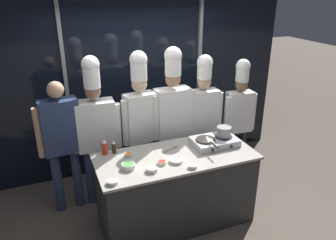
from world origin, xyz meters
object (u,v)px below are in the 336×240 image
Objects in this scene: frying_pan at (206,138)px; chef_sous at (140,115)px; portable_stove at (214,142)px; chef_pastry at (203,112)px; prep_bowl_carrots at (129,155)px; person_guest at (62,136)px; prep_bowl_scallions at (128,166)px; stock_pot at (224,131)px; squeeze_bottle_chili at (105,147)px; serving_spoon_slotted at (173,148)px; chef_head at (96,125)px; prep_bowl_chicken at (193,166)px; chef_line at (173,112)px; prep_bowl_chili_flakes at (162,162)px; prep_bowl_garlic at (152,169)px; prep_bowl_noodles at (112,182)px; squeeze_bottle_soy at (114,147)px; chef_apprentice at (239,110)px; prep_bowl_rice at (176,160)px.

frying_pan is 0.92m from chef_sous.
chef_pastry is at bearing 75.64° from portable_stove.
frying_pan is 4.37× the size of prep_bowl_carrots.
chef_pastry reaches higher than person_guest.
person_guest reaches higher than prep_bowl_scallions.
stock_pot reaches higher than squeeze_bottle_chili.
chef_head reaches higher than serving_spoon_slotted.
prep_bowl_chicken is 0.05× the size of chef_head.
prep_bowl_carrots is 0.05× the size of chef_sous.
chef_head is (-1.45, 0.69, 0.03)m from stock_pot.
chef_line is (1.02, -0.06, 0.05)m from chef_head.
frying_pan is 1.21m from squeeze_bottle_chili.
prep_bowl_chili_flakes is at bearing -163.41° from frying_pan.
chef_head is at bearing 102.42° from prep_bowl_scallions.
chef_line reaches higher than prep_bowl_carrots.
prep_bowl_noodles is at bearing -170.26° from prep_bowl_garlic.
prep_bowl_noodles is 0.62m from prep_bowl_chili_flakes.
prep_bowl_carrots is at bearing 179.82° from serving_spoon_slotted.
squeeze_bottle_soy is 1.42m from chef_pastry.
squeeze_bottle_soy is 1.58× the size of prep_bowl_chicken.
prep_bowl_rice is at bearing 33.74° from chef_apprentice.
portable_stove is at bearing 130.06° from chef_sous.
prep_bowl_scallions is (-0.07, -0.26, 0.01)m from prep_bowl_carrots.
portable_stove is 0.72m from chef_line.
prep_bowl_chili_flakes is at bearing 174.30° from prep_bowl_rice.
prep_bowl_chicken is at bearing 95.20° from chef_sous.
person_guest is 1.91m from chef_pastry.
prep_bowl_carrots is at bearing 172.97° from frying_pan.
stock_pot is 0.12× the size of person_guest.
person_guest reaches higher than stock_pot.
squeeze_bottle_soy is 0.63m from prep_bowl_chili_flakes.
frying_pan is at bearing 151.01° from person_guest.
prep_bowl_chili_flakes is 1.06m from chef_head.
prep_bowl_garlic is at bearing -161.98° from portable_stove.
chef_apprentice is (0.73, 0.59, 0.10)m from portable_stove.
serving_spoon_slotted is (0.85, 0.48, -0.02)m from prep_bowl_noodles.
squeeze_bottle_soy is at bearing 75.44° from prep_bowl_noodles.
squeeze_bottle_soy is at bearing 141.77° from prep_bowl_rice.
prep_bowl_chili_flakes is at bearing 58.51° from chef_line.
person_guest reaches higher than frying_pan.
chef_sous is (1.00, -0.03, 0.14)m from person_guest.
prep_bowl_rice is 1.56× the size of prep_bowl_chicken.
chef_apprentice reaches higher than portable_stove.
portable_stove is 0.63m from prep_bowl_chicken.
portable_stove is 0.27× the size of chef_head.
squeeze_bottle_soy reaches higher than serving_spoon_slotted.
squeeze_bottle_chili is 0.11m from squeeze_bottle_soy.
chef_pastry is (0.46, 0.02, -0.06)m from chef_line.
prep_bowl_rice is 1.35× the size of prep_bowl_noodles.
chef_pastry is (1.23, 0.53, 0.16)m from prep_bowl_carrots.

